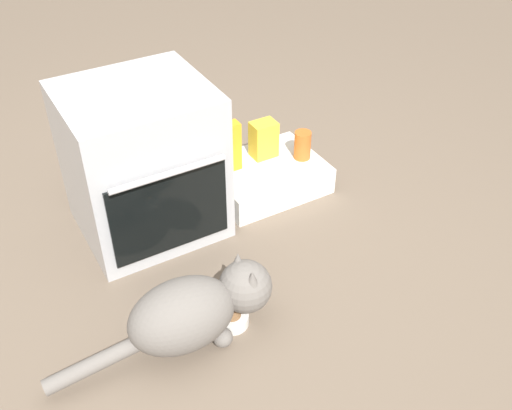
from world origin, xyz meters
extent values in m
plane|color=#6B5B4C|center=(0.00, 0.00, 0.00)|extent=(8.00, 8.00, 0.00)
cube|color=#B7BABF|center=(-0.06, 0.46, 0.33)|extent=(0.58, 0.53, 0.66)
cube|color=black|center=(-0.06, 0.19, 0.25)|extent=(0.49, 0.01, 0.37)
cylinder|color=silver|center=(-0.06, 0.16, 0.45)|extent=(0.46, 0.02, 0.02)
cube|color=white|center=(0.54, 0.44, 0.07)|extent=(0.52, 0.41, 0.13)
cylinder|color=white|center=(-0.01, -0.24, 0.02)|extent=(0.13, 0.13, 0.04)
sphere|color=brown|center=(-0.01, -0.24, 0.04)|extent=(0.07, 0.07, 0.07)
ellipsoid|color=slate|center=(-0.21, -0.23, 0.15)|extent=(0.40, 0.27, 0.26)
sphere|color=slate|center=(0.04, -0.24, 0.17)|extent=(0.20, 0.20, 0.20)
cone|color=slate|center=(0.04, -0.19, 0.24)|extent=(0.07, 0.07, 0.09)
cone|color=slate|center=(0.04, -0.29, 0.24)|extent=(0.07, 0.07, 0.09)
cylinder|color=slate|center=(-0.53, -0.23, 0.08)|extent=(0.34, 0.06, 0.09)
sphere|color=slate|center=(-0.09, -0.16, 0.04)|extent=(0.07, 0.07, 0.07)
sphere|color=slate|center=(-0.09, -0.31, 0.04)|extent=(0.07, 0.07, 0.07)
cube|color=orange|center=(0.38, 0.50, 0.25)|extent=(0.09, 0.06, 0.24)
cylinder|color=#D16023|center=(0.72, 0.40, 0.20)|extent=(0.08, 0.08, 0.14)
cube|color=yellow|center=(0.57, 0.52, 0.22)|extent=(0.12, 0.09, 0.18)
camera|label=1|loc=(-0.68, -1.56, 1.71)|focal=41.49mm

